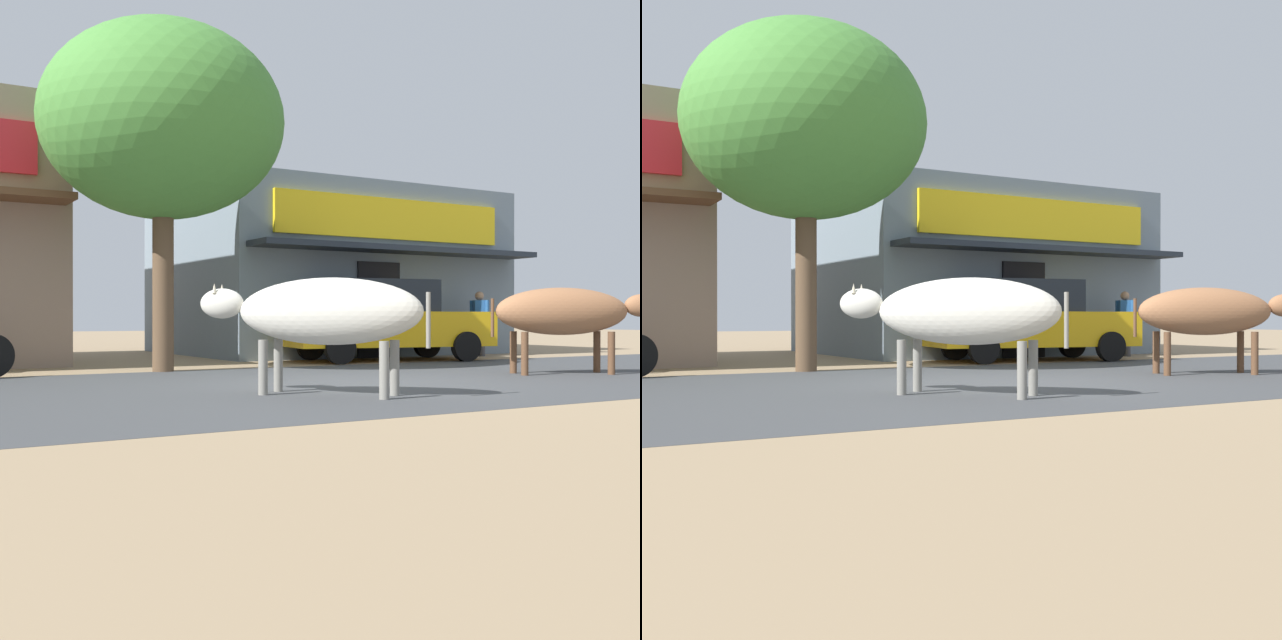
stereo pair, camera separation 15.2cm
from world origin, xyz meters
TOP-DOWN VIEW (x-y plane):
  - ground at (0.00, 0.00)m, footprint 80.00×80.00m
  - asphalt_road at (0.00, 0.00)m, footprint 72.00×6.79m
  - storefront_right_club at (4.59, 8.21)m, footprint 7.41×6.79m
  - roadside_tree at (-1.34, 3.43)m, footprint 3.99×3.99m
  - parked_hatchback_car at (3.56, 4.16)m, footprint 4.41×2.37m
  - cow_near_brown at (-1.10, -1.31)m, footprint 2.10×2.40m
  - cow_far_dark at (3.90, -0.34)m, footprint 2.65×1.50m
  - pedestrian_by_shop at (6.57, 4.63)m, footprint 0.43×0.61m

SIDE VIEW (x-z plane):
  - ground at x=0.00m, z-range 0.00..0.00m
  - asphalt_road at x=0.00m, z-range 0.00..0.00m
  - parked_hatchback_car at x=3.56m, z-range 0.02..1.66m
  - pedestrian_by_shop at x=6.57m, z-range 0.12..1.59m
  - cow_near_brown at x=-1.10m, z-range 0.28..1.62m
  - cow_far_dark at x=3.90m, z-range 0.29..1.65m
  - storefront_right_club at x=4.59m, z-range 0.00..3.93m
  - roadside_tree at x=-1.34m, z-range 1.23..6.93m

